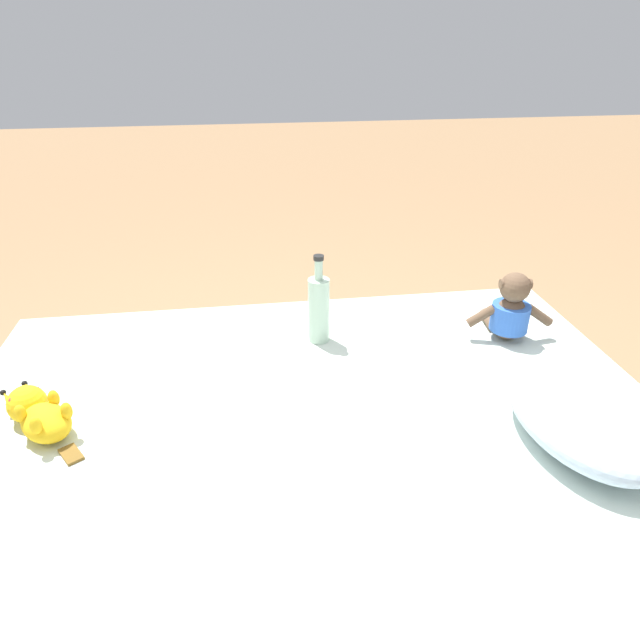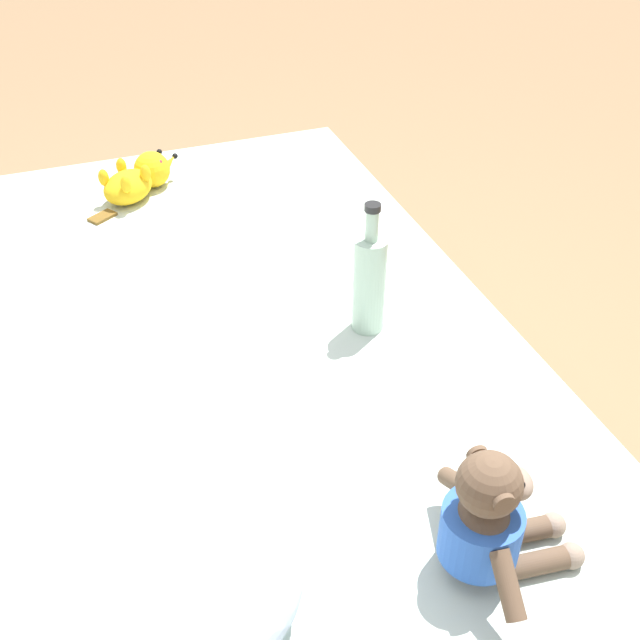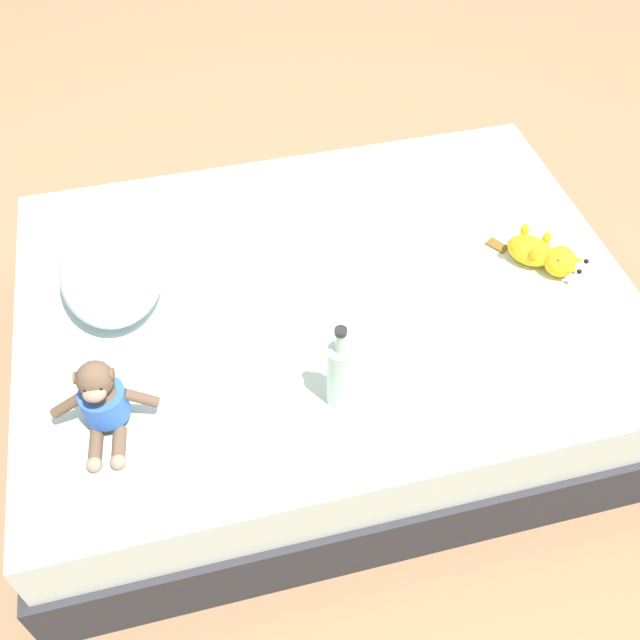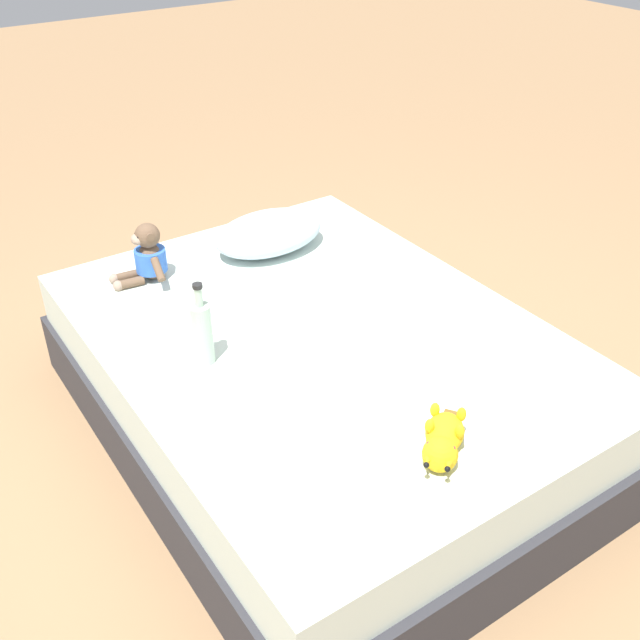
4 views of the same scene
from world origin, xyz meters
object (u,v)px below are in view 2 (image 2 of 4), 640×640
pillow (132,614)px  glass_bottle (369,282)px  plush_monkey (488,524)px  plush_yellow_creature (138,179)px  bed (182,427)px

pillow → glass_bottle: 0.82m
plush_monkey → plush_yellow_creature: (0.28, -1.39, -0.05)m
plush_monkey → glass_bottle: size_ratio=0.97×
plush_yellow_creature → glass_bottle: size_ratio=0.96×
pillow → bed: bearing=-105.3°
bed → pillow: 0.73m
glass_bottle → plush_monkey: bearing=83.4°
glass_bottle → pillow: bearing=44.1°
glass_bottle → plush_yellow_creature: bearing=-65.4°
plush_monkey → plush_yellow_creature: plush_monkey is taller
plush_monkey → plush_yellow_creature: 1.42m
plush_yellow_creature → glass_bottle: bearing=114.6°
bed → plush_monkey: (-0.34, 0.69, 0.32)m
pillow → plush_yellow_creature: (-0.24, -1.34, -0.03)m
pillow → plush_monkey: (-0.52, 0.05, 0.02)m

